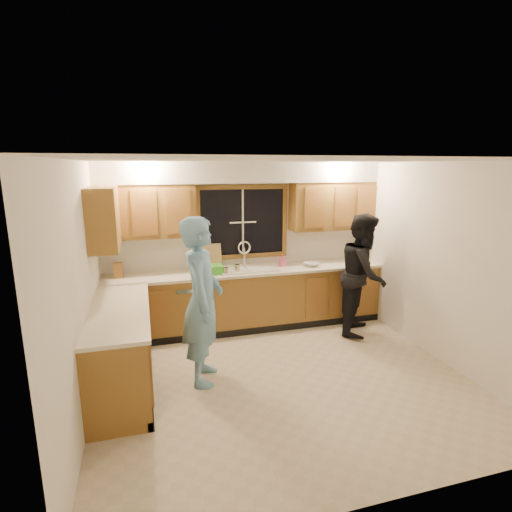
{
  "coord_description": "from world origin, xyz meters",
  "views": [
    {
      "loc": [
        -1.48,
        -4.03,
        2.44
      ],
      "look_at": [
        -0.14,
        0.65,
        1.34
      ],
      "focal_mm": 28.0,
      "sensor_mm": 36.0,
      "label": 1
    }
  ],
  "objects_px": {
    "dishwasher": "(192,307)",
    "man": "(202,301)",
    "stove": "(118,373)",
    "soap_bottle": "(282,260)",
    "bowl": "(312,264)",
    "woman": "(363,274)",
    "dish_crate": "(213,269)",
    "knife_block": "(118,270)",
    "sink": "(248,273)"
  },
  "relations": [
    {
      "from": "dishwasher",
      "to": "man",
      "type": "bearing_deg",
      "value": -91.6
    },
    {
      "from": "soap_bottle",
      "to": "bowl",
      "type": "bearing_deg",
      "value": -16.07
    },
    {
      "from": "dishwasher",
      "to": "dish_crate",
      "type": "relative_size",
      "value": 3.07
    },
    {
      "from": "knife_block",
      "to": "dish_crate",
      "type": "bearing_deg",
      "value": -8.54
    },
    {
      "from": "dishwasher",
      "to": "knife_block",
      "type": "xyz_separation_m",
      "value": [
        -1.0,
        0.06,
        0.62
      ]
    },
    {
      "from": "dishwasher",
      "to": "knife_block",
      "type": "bearing_deg",
      "value": 176.42
    },
    {
      "from": "knife_block",
      "to": "dish_crate",
      "type": "height_order",
      "value": "knife_block"
    },
    {
      "from": "man",
      "to": "soap_bottle",
      "type": "bearing_deg",
      "value": -32.62
    },
    {
      "from": "knife_block",
      "to": "stove",
      "type": "bearing_deg",
      "value": -91.21
    },
    {
      "from": "man",
      "to": "bowl",
      "type": "distance_m",
      "value": 2.3
    },
    {
      "from": "dish_crate",
      "to": "soap_bottle",
      "type": "distance_m",
      "value": 1.12
    },
    {
      "from": "bowl",
      "to": "knife_block",
      "type": "bearing_deg",
      "value": 177.38
    },
    {
      "from": "man",
      "to": "soap_bottle",
      "type": "height_order",
      "value": "man"
    },
    {
      "from": "stove",
      "to": "dish_crate",
      "type": "xyz_separation_m",
      "value": [
        1.26,
        1.74,
        0.53
      ]
    },
    {
      "from": "stove",
      "to": "soap_bottle",
      "type": "bearing_deg",
      "value": 38.23
    },
    {
      "from": "dish_crate",
      "to": "sink",
      "type": "bearing_deg",
      "value": 9.04
    },
    {
      "from": "sink",
      "to": "dish_crate",
      "type": "distance_m",
      "value": 0.56
    },
    {
      "from": "woman",
      "to": "knife_block",
      "type": "height_order",
      "value": "woman"
    },
    {
      "from": "stove",
      "to": "dish_crate",
      "type": "relative_size",
      "value": 3.37
    },
    {
      "from": "stove",
      "to": "knife_block",
      "type": "relative_size",
      "value": 4.19
    },
    {
      "from": "knife_block",
      "to": "sink",
      "type": "bearing_deg",
      "value": -4.22
    },
    {
      "from": "stove",
      "to": "knife_block",
      "type": "xyz_separation_m",
      "value": [
        -0.05,
        1.87,
        0.58
      ]
    },
    {
      "from": "knife_block",
      "to": "man",
      "type": "bearing_deg",
      "value": -58.58
    },
    {
      "from": "woman",
      "to": "soap_bottle",
      "type": "xyz_separation_m",
      "value": [
        -1.02,
        0.68,
        0.12
      ]
    },
    {
      "from": "woman",
      "to": "bowl",
      "type": "relative_size",
      "value": 7.76
    },
    {
      "from": "man",
      "to": "dish_crate",
      "type": "xyz_separation_m",
      "value": [
        0.35,
        1.28,
        0.02
      ]
    },
    {
      "from": "stove",
      "to": "dishwasher",
      "type": "bearing_deg",
      "value": 62.31
    },
    {
      "from": "sink",
      "to": "man",
      "type": "relative_size",
      "value": 0.45
    },
    {
      "from": "stove",
      "to": "man",
      "type": "distance_m",
      "value": 1.14
    },
    {
      "from": "stove",
      "to": "man",
      "type": "relative_size",
      "value": 0.47
    },
    {
      "from": "dishwasher",
      "to": "knife_block",
      "type": "distance_m",
      "value": 1.18
    },
    {
      "from": "stove",
      "to": "bowl",
      "type": "height_order",
      "value": "bowl"
    },
    {
      "from": "dishwasher",
      "to": "man",
      "type": "xyz_separation_m",
      "value": [
        -0.04,
        -1.36,
        0.55
      ]
    },
    {
      "from": "sink",
      "to": "bowl",
      "type": "distance_m",
      "value": 1.02
    },
    {
      "from": "bowl",
      "to": "sink",
      "type": "bearing_deg",
      "value": 175.33
    },
    {
      "from": "man",
      "to": "dish_crate",
      "type": "distance_m",
      "value": 1.33
    },
    {
      "from": "bowl",
      "to": "stove",
      "type": "bearing_deg",
      "value": -148.28
    },
    {
      "from": "knife_block",
      "to": "dish_crate",
      "type": "distance_m",
      "value": 1.32
    },
    {
      "from": "knife_block",
      "to": "soap_bottle",
      "type": "relative_size",
      "value": 1.14
    },
    {
      "from": "dish_crate",
      "to": "soap_bottle",
      "type": "bearing_deg",
      "value": 6.69
    },
    {
      "from": "stove",
      "to": "man",
      "type": "bearing_deg",
      "value": 26.49
    },
    {
      "from": "sink",
      "to": "woman",
      "type": "xyz_separation_m",
      "value": [
        1.59,
        -0.63,
        0.03
      ]
    },
    {
      "from": "sink",
      "to": "knife_block",
      "type": "bearing_deg",
      "value": 178.51
    },
    {
      "from": "man",
      "to": "bowl",
      "type": "relative_size",
      "value": 8.34
    },
    {
      "from": "sink",
      "to": "man",
      "type": "bearing_deg",
      "value": -122.95
    },
    {
      "from": "sink",
      "to": "dishwasher",
      "type": "distance_m",
      "value": 0.96
    },
    {
      "from": "woman",
      "to": "soap_bottle",
      "type": "relative_size",
      "value": 9.48
    },
    {
      "from": "dishwasher",
      "to": "woman",
      "type": "height_order",
      "value": "woman"
    },
    {
      "from": "stove",
      "to": "man",
      "type": "xyz_separation_m",
      "value": [
        0.91,
        0.45,
        0.51
      ]
    },
    {
      "from": "soap_bottle",
      "to": "woman",
      "type": "bearing_deg",
      "value": -33.58
    }
  ]
}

